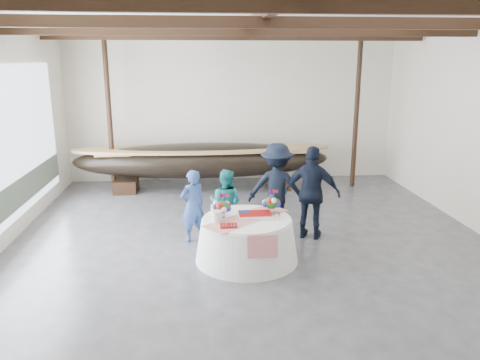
{
  "coord_description": "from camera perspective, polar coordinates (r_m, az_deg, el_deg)",
  "views": [
    {
      "loc": [
        -1.06,
        -8.44,
        3.73
      ],
      "look_at": [
        -0.2,
        1.16,
        1.2
      ],
      "focal_mm": 35.0,
      "sensor_mm": 36.0,
      "label": 1
    }
  ],
  "objects": [
    {
      "name": "guest_man_left",
      "position": [
        10.24,
        4.51,
        -0.93
      ],
      "size": [
        1.4,
        0.99,
        1.96
      ],
      "primitive_type": "imported",
      "rotation": [
        0.0,
        0.0,
        2.92
      ],
      "color": "black",
      "rests_on": "ground"
    },
    {
      "name": "guest_man_right",
      "position": [
        9.88,
        8.8,
        -1.57
      ],
      "size": [
        1.26,
        0.91,
        1.99
      ],
      "primitive_type": "imported",
      "rotation": [
        0.0,
        0.0,
        2.72
      ],
      "color": "black",
      "rests_on": "ground"
    },
    {
      "name": "open_bay",
      "position": [
        10.39,
        -27.03,
        2.51
      ],
      "size": [
        0.03,
        7.0,
        3.2
      ],
      "color": "silver",
      "rests_on": "ground"
    },
    {
      "name": "wall_back",
      "position": [
        14.56,
        -0.93,
        8.84
      ],
      "size": [
        10.0,
        0.02,
        4.5
      ],
      "primitive_type": "cube",
      "color": "silver",
      "rests_on": "ground"
    },
    {
      "name": "guest_woman_teal",
      "position": [
        9.91,
        -1.77,
        -2.87
      ],
      "size": [
        0.88,
        0.8,
        1.48
      ],
      "primitive_type": "imported",
      "rotation": [
        0.0,
        0.0,
        2.73
      ],
      "color": "teal",
      "rests_on": "ground"
    },
    {
      "name": "floor",
      "position": [
        9.29,
        1.9,
        -8.99
      ],
      "size": [
        10.0,
        12.0,
        0.01
      ],
      "primitive_type": "cube",
      "color": "#3D3D42",
      "rests_on": "ground"
    },
    {
      "name": "wall_front",
      "position": [
        3.05,
        16.61,
        -14.99
      ],
      "size": [
        10.0,
        0.02,
        4.5
      ],
      "primitive_type": "cube",
      "color": "silver",
      "rests_on": "ground"
    },
    {
      "name": "longboat_display",
      "position": [
        13.49,
        -4.59,
        2.43
      ],
      "size": [
        7.34,
        1.47,
        1.38
      ],
      "color": "black",
      "rests_on": "ground"
    },
    {
      "name": "ceiling",
      "position": [
        8.54,
        2.16,
        19.85
      ],
      "size": [
        10.0,
        12.0,
        0.01
      ],
      "primitive_type": "cube",
      "color": "white",
      "rests_on": "wall_back"
    },
    {
      "name": "pavilion_structure",
      "position": [
        9.32,
        1.48,
        16.36
      ],
      "size": [
        9.8,
        11.76,
        4.5
      ],
      "color": "black",
      "rests_on": "ground"
    },
    {
      "name": "banquet_table",
      "position": [
        8.89,
        0.82,
        -7.21
      ],
      "size": [
        1.94,
        1.94,
        0.83
      ],
      "color": "white",
      "rests_on": "ground"
    },
    {
      "name": "guest_woman_blue",
      "position": [
        9.74,
        -5.78,
        -3.13
      ],
      "size": [
        0.66,
        0.59,
        1.52
      ],
      "primitive_type": "imported",
      "rotation": [
        0.0,
        0.0,
        3.67
      ],
      "color": "#2B498B",
      "rests_on": "ground"
    },
    {
      "name": "tabletop_items",
      "position": [
        8.81,
        0.59,
        -3.5
      ],
      "size": [
        1.72,
        1.59,
        0.4
      ],
      "color": "red",
      "rests_on": "banquet_table"
    }
  ]
}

